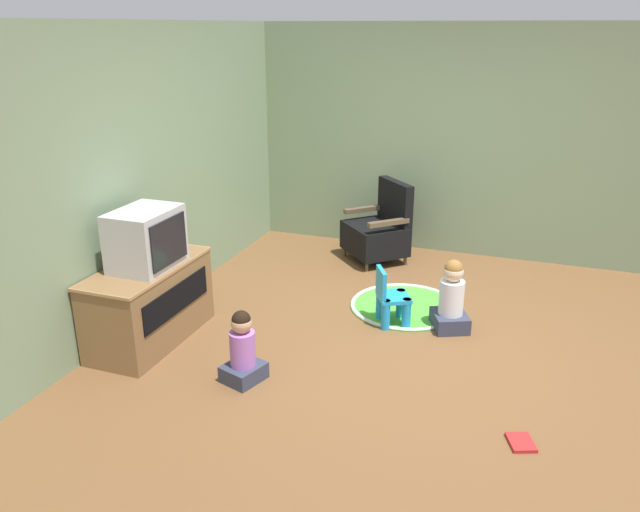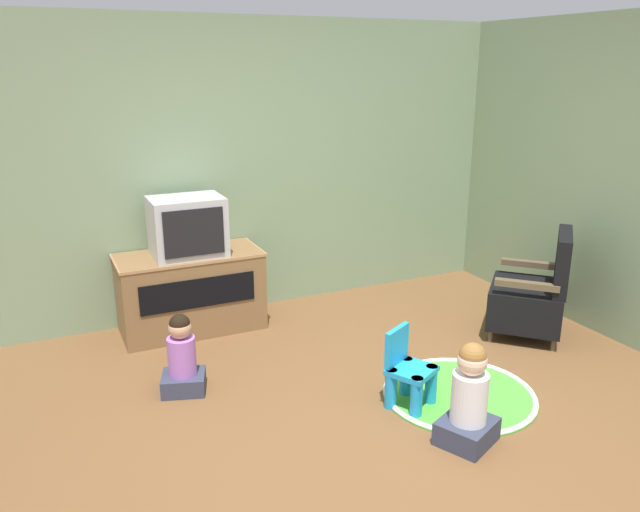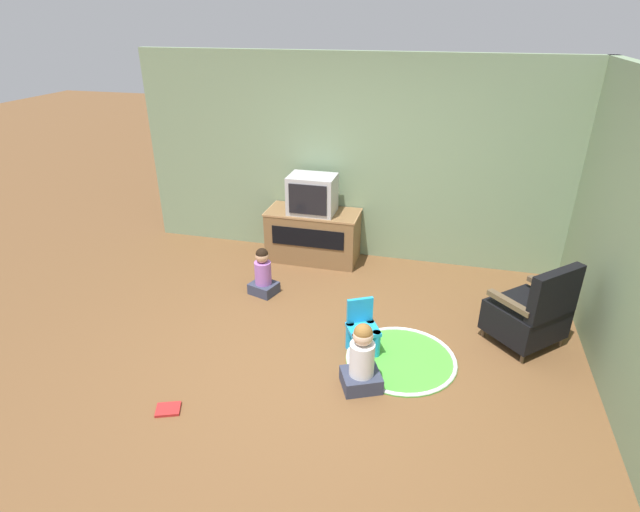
{
  "view_description": "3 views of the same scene",
  "coord_description": "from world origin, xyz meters",
  "px_view_note": "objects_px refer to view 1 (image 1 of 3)",
  "views": [
    {
      "loc": [
        -4.58,
        -0.87,
        2.5
      ],
      "look_at": [
        -0.01,
        0.79,
        0.69
      ],
      "focal_mm": 35.0,
      "sensor_mm": 36.0,
      "label": 1
    },
    {
      "loc": [
        -1.73,
        -2.81,
        2.16
      ],
      "look_at": [
        0.03,
        0.97,
        0.86
      ],
      "focal_mm": 35.0,
      "sensor_mm": 36.0,
      "label": 2
    },
    {
      "loc": [
        0.93,
        -3.64,
        2.91
      ],
      "look_at": [
        -0.26,
        0.93,
        0.62
      ],
      "focal_mm": 28.0,
      "sensor_mm": 36.0,
      "label": 3
    }
  ],
  "objects_px": {
    "child_watching_center": "(243,351)",
    "book": "(521,442)",
    "child_watching_left": "(451,299)",
    "yellow_kid_chair": "(391,301)",
    "black_armchair": "(379,231)",
    "television": "(146,239)",
    "tv_cabinet": "(149,302)"
  },
  "relations": [
    {
      "from": "child_watching_center",
      "to": "book",
      "type": "height_order",
      "value": "child_watching_center"
    },
    {
      "from": "child_watching_left",
      "to": "book",
      "type": "bearing_deg",
      "value": -179.78
    },
    {
      "from": "child_watching_left",
      "to": "child_watching_center",
      "type": "distance_m",
      "value": 1.9
    },
    {
      "from": "yellow_kid_chair",
      "to": "child_watching_center",
      "type": "bearing_deg",
      "value": 119.94
    },
    {
      "from": "black_armchair",
      "to": "book",
      "type": "bearing_deg",
      "value": -13.73
    },
    {
      "from": "television",
      "to": "child_watching_left",
      "type": "relative_size",
      "value": 0.9
    },
    {
      "from": "television",
      "to": "book",
      "type": "relative_size",
      "value": 2.45
    },
    {
      "from": "yellow_kid_chair",
      "to": "television",
      "type": "bearing_deg",
      "value": 90.47
    },
    {
      "from": "tv_cabinet",
      "to": "black_armchair",
      "type": "xyz_separation_m",
      "value": [
        2.5,
        -1.29,
        -0.0
      ]
    },
    {
      "from": "television",
      "to": "black_armchair",
      "type": "distance_m",
      "value": 2.86
    },
    {
      "from": "yellow_kid_chair",
      "to": "child_watching_center",
      "type": "distance_m",
      "value": 1.52
    },
    {
      "from": "yellow_kid_chair",
      "to": "tv_cabinet",
      "type": "bearing_deg",
      "value": 90.03
    },
    {
      "from": "television",
      "to": "yellow_kid_chair",
      "type": "relative_size",
      "value": 1.1
    },
    {
      "from": "child_watching_left",
      "to": "child_watching_center",
      "type": "relative_size",
      "value": 1.13
    },
    {
      "from": "television",
      "to": "child_watching_center",
      "type": "bearing_deg",
      "value": -107.86
    },
    {
      "from": "tv_cabinet",
      "to": "black_armchair",
      "type": "distance_m",
      "value": 2.82
    },
    {
      "from": "child_watching_center",
      "to": "book",
      "type": "bearing_deg",
      "value": -74.77
    },
    {
      "from": "child_watching_left",
      "to": "yellow_kid_chair",
      "type": "bearing_deg",
      "value": 74.73
    },
    {
      "from": "yellow_kid_chair",
      "to": "child_watching_center",
      "type": "relative_size",
      "value": 0.92
    },
    {
      "from": "tv_cabinet",
      "to": "child_watching_center",
      "type": "distance_m",
      "value": 1.07
    },
    {
      "from": "black_armchair",
      "to": "book",
      "type": "xyz_separation_m",
      "value": [
        -2.91,
        -1.72,
        -0.33
      ]
    },
    {
      "from": "yellow_kid_chair",
      "to": "child_watching_left",
      "type": "xyz_separation_m",
      "value": [
        0.09,
        -0.51,
        0.06
      ]
    },
    {
      "from": "black_armchair",
      "to": "child_watching_center",
      "type": "distance_m",
      "value": 2.84
    },
    {
      "from": "child_watching_left",
      "to": "child_watching_center",
      "type": "height_order",
      "value": "child_watching_left"
    },
    {
      "from": "book",
      "to": "child_watching_left",
      "type": "bearing_deg",
      "value": 3.62
    },
    {
      "from": "television",
      "to": "child_watching_center",
      "type": "xyz_separation_m",
      "value": [
        -0.32,
        -0.98,
        -0.66
      ]
    },
    {
      "from": "black_armchair",
      "to": "child_watching_left",
      "type": "relative_size",
      "value": 1.39
    },
    {
      "from": "book",
      "to": "television",
      "type": "bearing_deg",
      "value": 60.82
    },
    {
      "from": "yellow_kid_chair",
      "to": "book",
      "type": "bearing_deg",
      "value": -167.39
    },
    {
      "from": "tv_cabinet",
      "to": "black_armchair",
      "type": "bearing_deg",
      "value": -27.27
    },
    {
      "from": "black_armchair",
      "to": "book",
      "type": "height_order",
      "value": "black_armchair"
    },
    {
      "from": "child_watching_center",
      "to": "book",
      "type": "distance_m",
      "value": 2.01
    }
  ]
}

